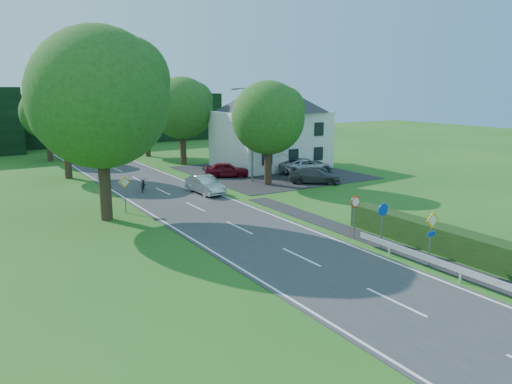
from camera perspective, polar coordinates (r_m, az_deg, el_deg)
road at (r=30.78m, az=-3.80°, el=-3.23°), size 7.00×80.00×0.04m
parking_pad at (r=47.70m, az=1.61°, el=2.25°), size 14.00×16.00×0.04m
line_edge_left at (r=29.45m, az=-9.41°, el=-4.03°), size 0.12×80.00×0.01m
line_edge_right at (r=32.36m, az=1.29°, el=-2.40°), size 0.12×80.00×0.01m
line_centre at (r=30.77m, az=-3.80°, el=-3.19°), size 0.12×80.00×0.01m
tree_main at (r=31.36m, az=-17.29°, el=7.31°), size 9.40×9.40×11.64m
tree_left_far at (r=47.27m, az=-20.97°, el=6.60°), size 7.00×7.00×8.58m
tree_right_far at (r=52.70m, az=-8.42°, el=8.01°), size 7.40×7.40×9.09m
tree_left_back at (r=59.16m, az=-22.73°, el=7.15°), size 6.60×6.60×8.07m
tree_right_back at (r=59.83m, az=-12.36°, el=7.59°), size 6.20×6.20×7.56m
tree_right_mid at (r=41.09m, az=1.39°, el=6.69°), size 7.00×7.00×8.58m
treeline_right at (r=75.64m, az=-15.02°, el=8.12°), size 30.00×5.00×7.00m
house_white at (r=50.75m, az=1.67°, el=7.83°), size 10.60×8.40×8.60m
streetlight at (r=42.53m, az=-0.59°, el=7.11°), size 2.03×0.18×8.00m
sign_priority_right at (r=23.92m, az=19.44°, el=-3.97°), size 0.78×0.09×2.59m
sign_roundabout at (r=25.85m, az=14.26°, el=-2.76°), size 0.64×0.08×2.37m
sign_speed_limit at (r=27.20m, az=11.27°, el=-1.68°), size 0.64×0.11×2.37m
sign_priority_left at (r=33.24m, az=-14.78°, el=0.54°), size 0.78×0.09×2.44m
moving_car at (r=38.31m, az=-5.85°, el=0.84°), size 1.64×4.19×1.36m
motorcycle at (r=40.11m, az=-12.76°, el=0.90°), size 1.44×2.16×1.07m
parked_car_red at (r=45.21m, az=-3.38°, el=2.57°), size 4.18×3.20×1.33m
parked_car_silver_a at (r=48.61m, az=-0.23°, el=3.28°), size 4.30×2.03×1.36m
parked_car_grey at (r=42.54m, az=6.70°, el=1.88°), size 4.55×4.13×1.28m
parked_car_silver_b at (r=47.33m, az=5.77°, el=3.02°), size 5.52×3.51×1.42m
parasol at (r=46.74m, az=2.27°, el=3.37°), size 2.45×2.49×2.08m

